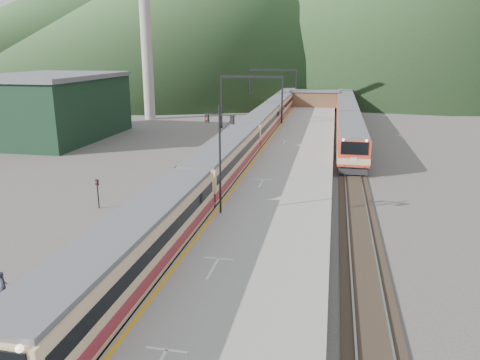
% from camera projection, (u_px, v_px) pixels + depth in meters
% --- Properties ---
extents(ground, '(400.00, 400.00, 0.00)m').
position_uv_depth(ground, '(86.00, 348.00, 19.03)').
color(ground, '#47423D').
rests_on(ground, ground).
extents(track_main, '(2.60, 200.00, 0.23)m').
position_uv_depth(track_main, '(253.00, 149.00, 56.78)').
color(track_main, black).
rests_on(track_main, ground).
extents(track_far, '(2.60, 200.00, 0.23)m').
position_uv_depth(track_far, '(213.00, 147.00, 57.73)').
color(track_far, black).
rests_on(track_far, ground).
extents(track_second, '(2.60, 200.00, 0.23)m').
position_uv_depth(track_second, '(350.00, 153.00, 54.61)').
color(track_second, black).
rests_on(track_second, ground).
extents(platform, '(8.00, 100.00, 1.00)m').
position_uv_depth(platform, '(298.00, 151.00, 53.72)').
color(platform, gray).
rests_on(platform, ground).
extents(gantry_near, '(9.55, 0.25, 8.00)m').
position_uv_depth(gantry_near, '(251.00, 92.00, 70.00)').
color(gantry_near, black).
rests_on(gantry_near, ground).
extents(gantry_far, '(9.55, 0.25, 8.00)m').
position_uv_depth(gantry_far, '(273.00, 81.00, 93.61)').
color(gantry_far, black).
rests_on(gantry_far, ground).
extents(warehouse, '(14.50, 20.50, 8.60)m').
position_uv_depth(warehouse, '(51.00, 107.00, 62.81)').
color(warehouse, black).
rests_on(warehouse, ground).
extents(smokestack, '(1.80, 1.80, 30.00)m').
position_uv_depth(smokestack, '(146.00, 29.00, 77.69)').
color(smokestack, '#9E998E').
rests_on(smokestack, ground).
extents(station_shed, '(9.40, 4.40, 3.10)m').
position_uv_depth(station_shed, '(314.00, 98.00, 90.93)').
color(station_shed, brown).
rests_on(station_shed, platform).
extents(hill_a, '(180.00, 180.00, 60.00)m').
position_uv_depth(hill_a, '(221.00, 5.00, 197.92)').
color(hill_a, '#284D21').
rests_on(hill_a, ground).
extents(hill_d, '(200.00, 200.00, 55.00)m').
position_uv_depth(hill_d, '(102.00, 20.00, 260.92)').
color(hill_d, '#284D21').
rests_on(hill_d, ground).
extents(main_train, '(3.00, 102.78, 3.66)m').
position_uv_depth(main_train, '(261.00, 125.00, 62.34)').
color(main_train, '#DDB483').
rests_on(main_train, track_main).
extents(second_train, '(3.05, 62.51, 3.72)m').
position_uv_depth(second_train, '(347.00, 113.00, 73.33)').
color(second_train, '#C43E28').
rests_on(second_train, track_second).
extents(signal_mast, '(2.17, 0.60, 7.27)m').
position_uv_depth(signal_mast, '(220.00, 149.00, 30.65)').
color(signal_mast, black).
rests_on(signal_mast, platform).
extents(short_signal_a, '(0.26, 0.22, 2.27)m').
position_uv_depth(short_signal_a, '(28.00, 295.00, 20.26)').
color(short_signal_a, black).
rests_on(short_signal_a, ground).
extents(short_signal_b, '(0.23, 0.18, 2.27)m').
position_uv_depth(short_signal_b, '(216.00, 147.00, 51.11)').
color(short_signal_b, black).
rests_on(short_signal_b, ground).
extents(short_signal_c, '(0.26, 0.23, 2.27)m').
position_uv_depth(short_signal_c, '(98.00, 190.00, 35.39)').
color(short_signal_c, black).
rests_on(short_signal_c, ground).
extents(worker, '(0.66, 0.64, 1.52)m').
position_uv_depth(worker, '(3.00, 286.00, 22.43)').
color(worker, '#212331').
rests_on(worker, ground).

